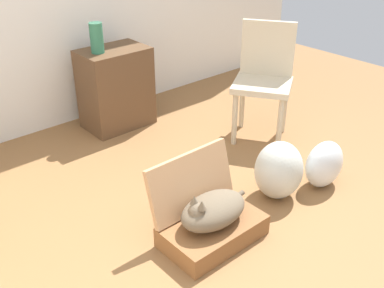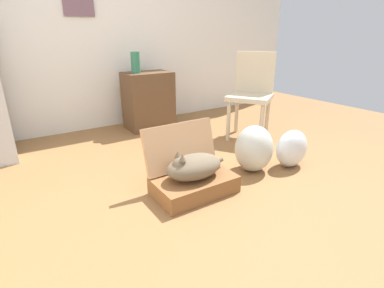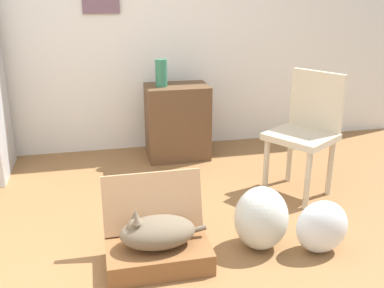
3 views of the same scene
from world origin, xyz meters
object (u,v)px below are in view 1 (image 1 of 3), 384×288
object	(u,v)px
suitcase_base	(213,231)
chair	(264,76)
plastic_bag_clear	(324,164)
plastic_bag_white	(279,170)
cat	(212,210)
side_table	(116,88)
vase_tall	(97,38)

from	to	relation	value
suitcase_base	chair	world-z (taller)	chair
plastic_bag_clear	plastic_bag_white	bearing A→B (deg)	159.97
plastic_bag_white	plastic_bag_clear	distance (m)	0.37
cat	plastic_bag_clear	xyz separation A→B (m)	(1.01, -0.08, -0.05)
side_table	chair	distance (m)	1.28
suitcase_base	plastic_bag_white	bearing A→B (deg)	4.32
suitcase_base	plastic_bag_clear	world-z (taller)	plastic_bag_clear
plastic_bag_clear	chair	distance (m)	0.94
suitcase_base	side_table	size ratio (longest dim) A/B	0.87
cat	side_table	xyz separation A→B (m)	(0.45, 1.72, 0.13)
side_table	vase_tall	world-z (taller)	vase_tall
plastic_bag_clear	side_table	bearing A→B (deg)	107.17
cat	vase_tall	xyz separation A→B (m)	(0.31, 1.71, 0.60)
cat	plastic_bag_white	size ratio (longest dim) A/B	1.27
cat	chair	size ratio (longest dim) A/B	0.54
side_table	plastic_bag_white	bearing A→B (deg)	-82.92
vase_tall	suitcase_base	bearing A→B (deg)	-100.06
cat	plastic_bag_clear	bearing A→B (deg)	-4.40
plastic_bag_white	chair	world-z (taller)	chair
chair	cat	bearing A→B (deg)	-92.70
plastic_bag_white	plastic_bag_clear	size ratio (longest dim) A/B	1.20
cat	chair	xyz separation A→B (m)	(1.28, 0.75, 0.31)
cat	vase_tall	bearing A→B (deg)	79.69
suitcase_base	side_table	world-z (taller)	side_table
cat	vase_tall	size ratio (longest dim) A/B	2.12
plastic_bag_clear	vase_tall	bearing A→B (deg)	111.37
suitcase_base	plastic_bag_clear	bearing A→B (deg)	-4.41
vase_tall	chair	xyz separation A→B (m)	(0.97, -0.96, -0.29)
plastic_bag_clear	suitcase_base	bearing A→B (deg)	175.59
cat	side_table	bearing A→B (deg)	75.17
suitcase_base	vase_tall	world-z (taller)	vase_tall
plastic_bag_white	vase_tall	bearing A→B (deg)	101.95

